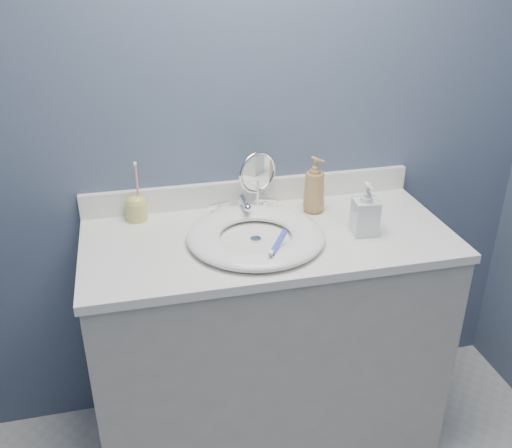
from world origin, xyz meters
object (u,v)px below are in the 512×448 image
object	(u,v)px
toothbrush_holder	(136,207)
soap_bottle_amber	(314,185)
makeup_mirror	(257,180)
soap_bottle_clear	(366,209)

from	to	relation	value
toothbrush_holder	soap_bottle_amber	bearing A→B (deg)	-6.83
soap_bottle_amber	toothbrush_holder	bearing A→B (deg)	146.27
makeup_mirror	soap_bottle_amber	world-z (taller)	makeup_mirror
makeup_mirror	soap_bottle_clear	bearing A→B (deg)	-59.48
makeup_mirror	toothbrush_holder	world-z (taller)	makeup_mirror
soap_bottle_clear	makeup_mirror	bearing A→B (deg)	146.87
soap_bottle_clear	toothbrush_holder	size ratio (longest dim) A/B	0.84
soap_bottle_clear	toothbrush_holder	distance (m)	0.78
soap_bottle_amber	soap_bottle_clear	bearing A→B (deg)	-88.39
soap_bottle_amber	toothbrush_holder	distance (m)	0.63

